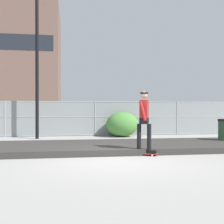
{
  "coord_description": "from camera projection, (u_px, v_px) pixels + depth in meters",
  "views": [
    {
      "loc": [
        -1.32,
        -7.6,
        1.38
      ],
      "look_at": [
        0.29,
        3.05,
        1.3
      ],
      "focal_mm": 44.83,
      "sensor_mm": 36.0,
      "label": 1
    }
  ],
  "objects": [
    {
      "name": "gravel_berm",
      "position": [
        108.0,
        147.0,
        9.78
      ],
      "size": [
        13.17,
        3.11,
        0.2
      ],
      "primitive_type": "cube",
      "color": "#33302D",
      "rests_on": "ground_plane"
    },
    {
      "name": "parked_car_near",
      "position": [
        20.0,
        119.0,
        17.65
      ],
      "size": [
        4.5,
        2.14,
        1.66
      ],
      "color": "#474C54",
      "rests_on": "ground_plane"
    },
    {
      "name": "shrub_left",
      "position": [
        122.0,
        124.0,
        14.42
      ],
      "size": [
        1.66,
        1.36,
        1.29
      ],
      "color": "#477F38",
      "rests_on": "ground_plane"
    },
    {
      "name": "skateboard",
      "position": [
        144.0,
        154.0,
        8.45
      ],
      "size": [
        0.81,
        0.52,
        0.07
      ],
      "color": "#B22D2D",
      "rests_on": "ground_plane"
    },
    {
      "name": "library_building",
      "position": [
        7.0,
        64.0,
        50.21
      ],
      "size": [
        18.52,
        14.2,
        19.43
      ],
      "color": "brown",
      "rests_on": "ground_plane"
    },
    {
      "name": "parked_car_mid",
      "position": [
        102.0,
        118.0,
        18.1
      ],
      "size": [
        4.47,
        2.08,
        1.66
      ],
      "color": "silver",
      "rests_on": "ground_plane"
    },
    {
      "name": "parked_car_far",
      "position": [
        196.0,
        118.0,
        19.09
      ],
      "size": [
        4.45,
        2.05,
        1.66
      ],
      "color": "maroon",
      "rests_on": "ground_plane"
    },
    {
      "name": "ground_plane",
      "position": [
        118.0,
        160.0,
        7.72
      ],
      "size": [
        120.0,
        120.0,
        0.0
      ],
      "primitive_type": "plane",
      "color": "gray"
    },
    {
      "name": "skater",
      "position": [
        144.0,
        118.0,
        8.44
      ],
      "size": [
        0.7,
        0.62,
        1.87
      ],
      "color": "black",
      "rests_on": "skateboard"
    },
    {
      "name": "street_lamp",
      "position": [
        37.0,
        41.0,
        13.38
      ],
      "size": [
        0.44,
        0.44,
        7.71
      ],
      "color": "black",
      "rests_on": "ground_plane"
    },
    {
      "name": "chain_fence",
      "position": [
        95.0,
        118.0,
        14.83
      ],
      "size": [
        27.54,
        0.06,
        1.85
      ],
      "color": "gray",
      "rests_on": "ground_plane"
    }
  ]
}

